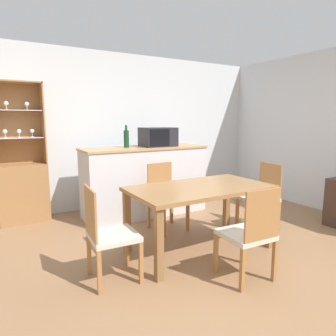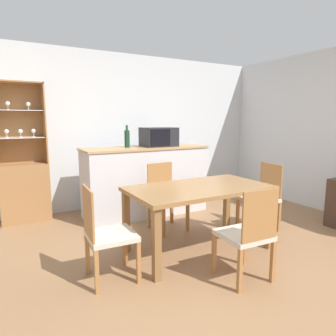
{
  "view_description": "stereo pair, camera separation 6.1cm",
  "coord_description": "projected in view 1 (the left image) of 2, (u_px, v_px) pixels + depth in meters",
  "views": [
    {
      "loc": [
        -2.0,
        -2.22,
        1.47
      ],
      "look_at": [
        -0.04,
        1.15,
        0.83
      ],
      "focal_mm": 32.0,
      "sensor_mm": 36.0,
      "label": 1
    },
    {
      "loc": [
        -1.95,
        -2.25,
        1.47
      ],
      "look_at": [
        -0.04,
        1.15,
        0.83
      ],
      "focal_mm": 32.0,
      "sensor_mm": 36.0,
      "label": 2
    }
  ],
  "objects": [
    {
      "name": "ground_plane",
      "position": [
        226.0,
        262.0,
        3.13
      ],
      "size": [
        18.0,
        18.0,
        0.0
      ],
      "primitive_type": "plane",
      "color": "#936B47"
    },
    {
      "name": "wine_bottle",
      "position": [
        126.0,
        138.0,
        4.44
      ],
      "size": [
        0.08,
        0.08,
        0.33
      ],
      "color": "#193D23",
      "rests_on": "kitchen_counter"
    },
    {
      "name": "kitchen_counter",
      "position": [
        145.0,
        181.0,
        4.65
      ],
      "size": [
        1.92,
        0.64,
        1.06
      ],
      "color": "silver",
      "rests_on": "ground_plane"
    },
    {
      "name": "dining_table",
      "position": [
        200.0,
        194.0,
        3.34
      ],
      "size": [
        1.57,
        0.86,
        0.73
      ],
      "color": "olive",
      "rests_on": "ground_plane"
    },
    {
      "name": "wall_back",
      "position": [
        127.0,
        131.0,
        5.16
      ],
      "size": [
        6.8,
        0.06,
        2.55
      ],
      "color": "silver",
      "rests_on": "ground_plane"
    },
    {
      "name": "microwave",
      "position": [
        158.0,
        137.0,
        4.63
      ],
      "size": [
        0.51,
        0.39,
        0.29
      ],
      "color": "#232328",
      "rests_on": "kitchen_counter"
    },
    {
      "name": "dining_chair_head_far",
      "position": [
        166.0,
        197.0,
        4.01
      ],
      "size": [
        0.44,
        0.44,
        0.89
      ],
      "rotation": [
        0.0,
        0.0,
        3.21
      ],
      "color": "beige",
      "rests_on": "ground_plane"
    },
    {
      "name": "display_cabinet",
      "position": [
        23.0,
        181.0,
        4.28
      ],
      "size": [
        0.66,
        0.32,
        1.98
      ],
      "color": "#A37042",
      "rests_on": "ground_plane"
    },
    {
      "name": "dining_chair_head_near",
      "position": [
        249.0,
        234.0,
        2.72
      ],
      "size": [
        0.44,
        0.44,
        0.89
      ],
      "rotation": [
        0.0,
        0.0,
        -0.05
      ],
      "color": "beige",
      "rests_on": "ground_plane"
    },
    {
      "name": "dining_chair_side_right_far",
      "position": [
        261.0,
        197.0,
        4.03
      ],
      "size": [
        0.44,
        0.44,
        0.89
      ],
      "rotation": [
        0.0,
        0.0,
        1.52
      ],
      "color": "beige",
      "rests_on": "ground_plane"
    },
    {
      "name": "dining_chair_side_left_near",
      "position": [
        108.0,
        234.0,
        2.71
      ],
      "size": [
        0.44,
        0.44,
        0.89
      ],
      "rotation": [
        0.0,
        0.0,
        -1.62
      ],
      "color": "beige",
      "rests_on": "ground_plane"
    }
  ]
}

